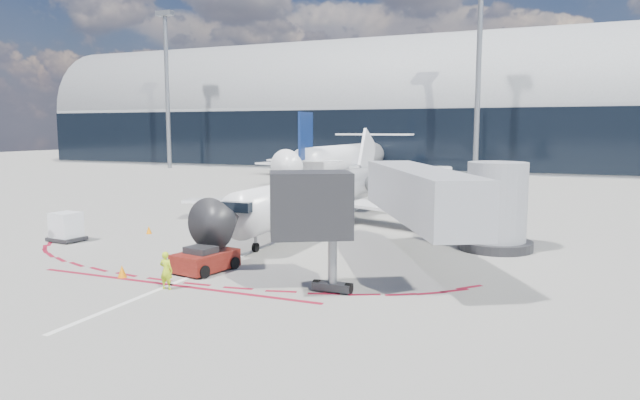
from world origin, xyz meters
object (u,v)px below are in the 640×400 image
at_px(regional_jet, 323,193).
at_px(ramp_worker, 166,270).
at_px(pushback_tug, 205,260).
at_px(uld_container, 66,227).

distance_m(regional_jet, ramp_worker, 17.38).
bearing_deg(pushback_tug, uld_container, 176.91).
xyz_separation_m(pushback_tug, uld_container, (-11.53, 2.85, 0.32)).
bearing_deg(regional_jet, pushback_tug, -90.79).
distance_m(pushback_tug, ramp_worker, 3.21).
distance_m(pushback_tug, uld_container, 11.89).
relative_size(ramp_worker, uld_container, 0.80).
xyz_separation_m(pushback_tug, ramp_worker, (0.24, -3.19, 0.26)).
bearing_deg(ramp_worker, pushback_tug, -87.92).
distance_m(regional_jet, pushback_tug, 14.23).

